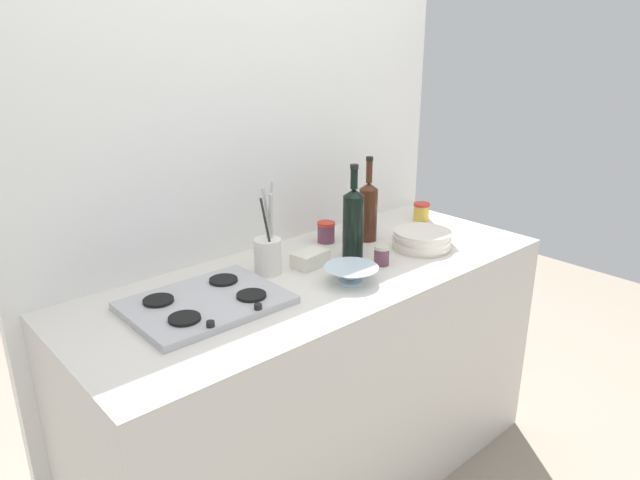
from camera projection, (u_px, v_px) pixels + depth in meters
ground_plane at (320, 475)px, 2.37m from camera, size 6.00×6.00×0.00m
counter_block at (320, 380)px, 2.21m from camera, size 1.80×0.70×0.90m
backsplash_panel at (254, 167)px, 2.22m from camera, size 1.90×0.06×2.43m
stovetop_hob at (206, 302)px, 1.80m from camera, size 0.47×0.36×0.04m
plate_stack at (422, 240)px, 2.27m from camera, size 0.23×0.23×0.07m
wine_bottle_leftmost at (368, 210)px, 2.34m from camera, size 0.07×0.07×0.35m
wine_bottle_mid_left at (353, 221)px, 2.16m from camera, size 0.08×0.08×0.35m
mixing_bowl at (351, 274)px, 1.96m from camera, size 0.19×0.19×0.06m
butter_dish at (310, 259)px, 2.10m from camera, size 0.14×0.10×0.06m
utensil_crock at (268, 254)px, 2.03m from camera, size 0.10×0.10×0.32m
condiment_jar_front at (326, 232)px, 2.34m from camera, size 0.07×0.07×0.08m
condiment_jar_rear at (382, 255)px, 2.11m from camera, size 0.06×0.06×0.07m
condiment_jar_spare at (421, 212)px, 2.61m from camera, size 0.07×0.07×0.08m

